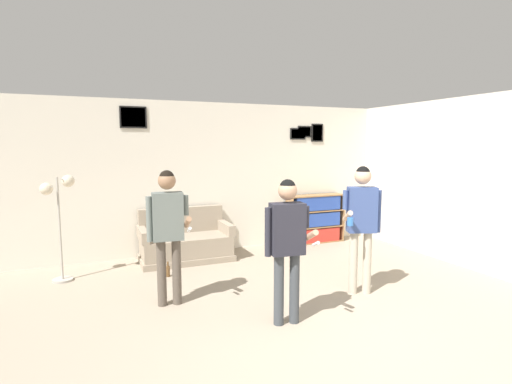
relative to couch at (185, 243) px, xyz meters
The scene contains 10 objects.
ground_plane 4.13m from the couch, 77.73° to the right, with size 20.00×20.00×0.00m, color gray.
wall_back 1.44m from the couch, 25.52° to the left, with size 8.66×0.08×2.70m.
wall_right 4.55m from the couch, 24.24° to the right, with size 0.06×6.81×2.70m.
couch is the anchor object (origin of this frame).
bookshelf 2.68m from the couch, ahead, with size 1.19×0.30×0.96m.
floor_lamp 2.08m from the couch, 168.60° to the right, with size 0.45×0.28×1.52m.
person_player_foreground_left 2.07m from the couch, 108.38° to the right, with size 0.50×0.47×1.65m.
person_player_foreground_center 2.97m from the couch, 80.68° to the right, with size 0.50×0.48×1.59m.
person_watcher_holding_cup 3.09m from the couch, 53.99° to the right, with size 0.57×0.37×1.68m.
bottle_on_floor 0.92m from the couch, 119.51° to the right, with size 0.06×0.06×0.23m.
Camera 1 is at (-2.33, -2.55, 1.94)m, focal length 28.00 mm.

